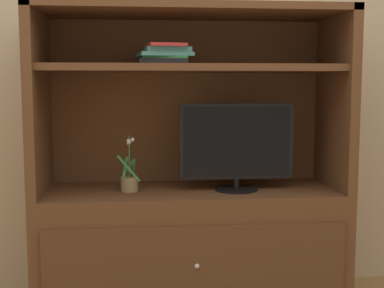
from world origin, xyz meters
TOP-DOWN VIEW (x-y plane):
  - painted_rear_wall at (0.00, 0.75)m, footprint 6.00×0.10m
  - media_console at (0.00, 0.41)m, footprint 1.62×0.59m
  - tv_monitor at (0.24, 0.35)m, footprint 0.60×0.23m
  - potted_plant at (-0.33, 0.38)m, footprint 0.12×0.10m
  - magazine_stack at (-0.14, 0.40)m, footprint 0.29×0.36m

SIDE VIEW (x-z plane):
  - media_console at x=0.00m, z-range -0.29..1.30m
  - potted_plant at x=-0.33m, z-range 0.55..0.85m
  - tv_monitor at x=0.24m, z-range 0.65..1.11m
  - magazine_stack at x=-0.14m, z-range 1.31..1.41m
  - painted_rear_wall at x=0.00m, z-range 0.00..2.80m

